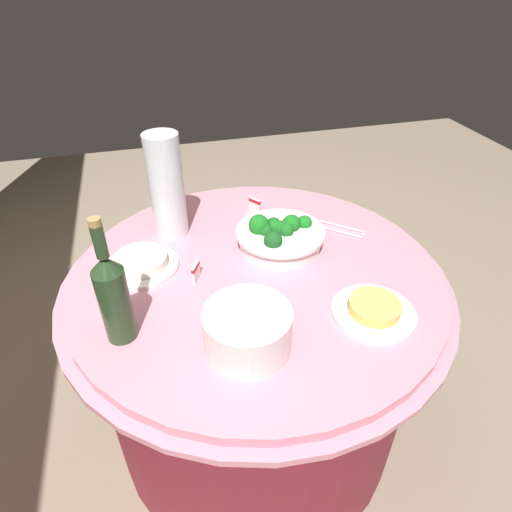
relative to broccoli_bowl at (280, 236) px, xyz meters
name	(u,v)px	position (x,y,z in m)	size (l,w,h in m)	color
ground_plane	(256,416)	(-0.10, 0.10, -0.78)	(6.00, 6.00, 0.00)	gray
buffet_table	(256,352)	(-0.10, 0.10, -0.41)	(1.16, 1.16, 0.74)	maroon
broccoli_bowl	(280,236)	(0.00, 0.00, 0.00)	(0.28, 0.28, 0.12)	white
plate_stack	(247,330)	(-0.39, 0.20, 0.01)	(0.21, 0.21, 0.11)	white
wine_bottle	(113,296)	(-0.27, 0.49, 0.09)	(0.07, 0.07, 0.34)	#233D20
decorative_fruit_vase	(167,192)	(0.18, 0.32, 0.11)	(0.11, 0.11, 0.34)	silver
serving_tongs	(342,229)	(0.04, -0.24, -0.04)	(0.14, 0.15, 0.01)	silver
food_plate_rice	(141,263)	(0.00, 0.43, -0.02)	(0.22, 0.22, 0.04)	white
food_plate_noodles	(374,310)	(-0.36, -0.14, -0.03)	(0.22, 0.22, 0.04)	white
label_placard_front	(255,205)	(0.24, 0.02, -0.01)	(0.05, 0.03, 0.05)	white
label_placard_mid	(196,271)	(-0.09, 0.28, -0.01)	(0.05, 0.03, 0.05)	white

